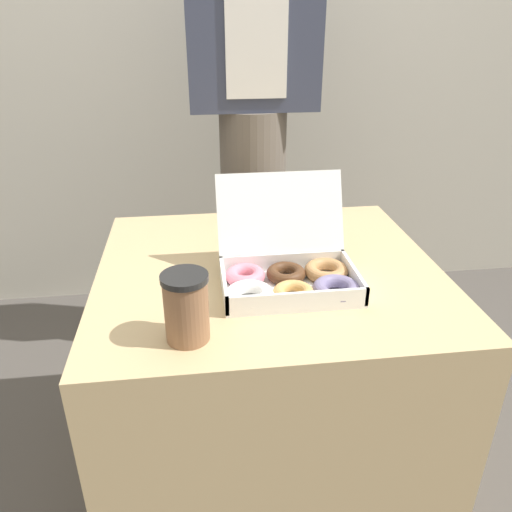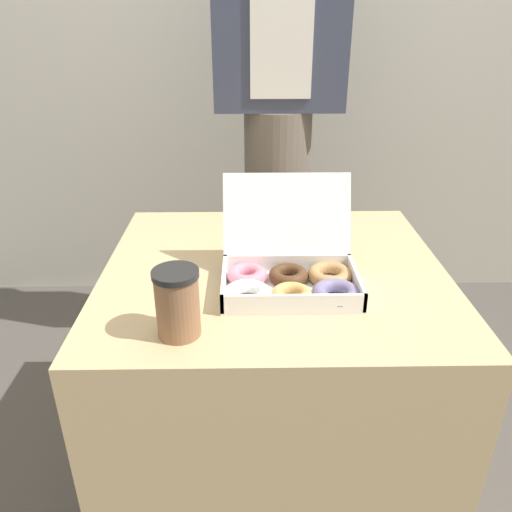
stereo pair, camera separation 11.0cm
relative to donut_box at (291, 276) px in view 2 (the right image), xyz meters
The scene contains 6 objects.
ground_plane 0.75m from the donut_box, 106.35° to the left, with size 14.00×14.00×0.00m, color #4C4742.
wall_back 1.42m from the donut_box, 91.37° to the left, with size 10.00×0.05×2.60m.
table 0.41m from the donut_box, 106.35° to the left, with size 0.85×0.78×0.71m.
donut_box is the anchor object (origin of this frame).
coffee_cup 0.30m from the donut_box, 143.39° to the right, with size 0.09×0.09×0.14m.
person_customer 0.82m from the donut_box, 89.12° to the left, with size 0.44×0.24×1.82m.
Camera 2 is at (-0.06, -1.11, 1.29)m, focal length 35.00 mm.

